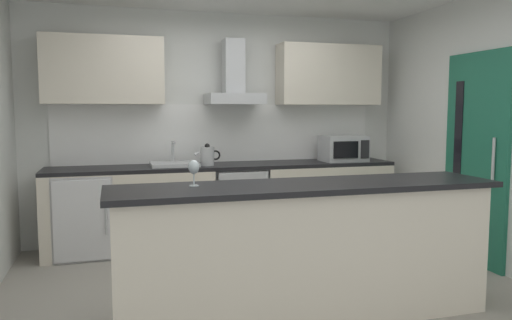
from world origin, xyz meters
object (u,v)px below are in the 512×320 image
at_px(sink, 174,163).
at_px(refrigerator, 84,215).
at_px(range_hood, 234,84).
at_px(oven, 237,203).
at_px(microwave, 343,148).
at_px(kettle, 207,156).
at_px(wine_glass, 194,168).

bearing_deg(sink, refrigerator, -179.16).
distance_m(refrigerator, range_hood, 2.12).
bearing_deg(sink, range_hood, 9.75).
height_order(sink, range_hood, range_hood).
height_order(oven, refrigerator, oven).
distance_m(refrigerator, sink, 1.06).
xyz_separation_m(oven, sink, (-0.69, 0.01, 0.47)).
height_order(microwave, kettle, microwave).
bearing_deg(kettle, oven, 5.68).
distance_m(microwave, wine_glass, 2.87).
height_order(refrigerator, microwave, microwave).
relative_size(kettle, range_hood, 0.40).
bearing_deg(range_hood, refrigerator, -175.34).
distance_m(microwave, sink, 1.97).
relative_size(microwave, kettle, 1.73).
height_order(oven, kettle, kettle).
distance_m(oven, refrigerator, 1.62).
height_order(oven, wine_glass, wine_glass).
bearing_deg(range_hood, wine_glass, -110.60).
xyz_separation_m(sink, kettle, (0.35, -0.04, 0.08)).
bearing_deg(range_hood, oven, -90.00).
bearing_deg(wine_glass, refrigerator, 112.32).
bearing_deg(refrigerator, kettle, -1.38).
bearing_deg(oven, sink, 179.09).
xyz_separation_m(refrigerator, range_hood, (1.62, 0.13, 1.36)).
xyz_separation_m(refrigerator, kettle, (1.28, -0.03, 0.58)).
height_order(oven, sink, sink).
relative_size(refrigerator, range_hood, 1.18).
height_order(oven, range_hood, range_hood).
relative_size(oven, kettle, 2.77).
bearing_deg(kettle, sink, 172.75).
xyz_separation_m(refrigerator, microwave, (2.90, -0.03, 0.62)).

